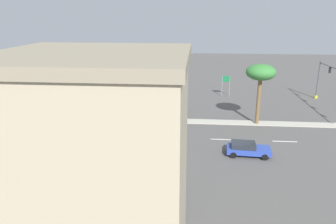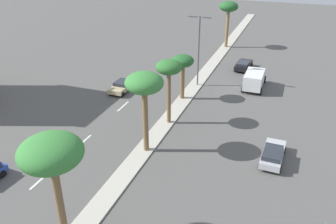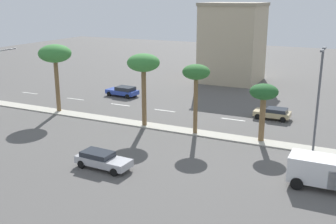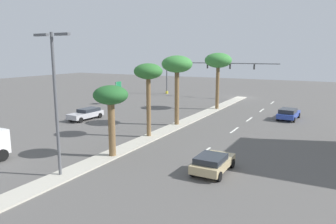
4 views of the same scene
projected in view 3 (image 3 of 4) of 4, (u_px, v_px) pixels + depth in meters
The scene contains 16 objects.
ground_plane at pixel (241, 140), 39.44m from camera, with size 160.00×160.00×0.00m, color #565451.
lane_stripe_rear at pixel (30, 93), 58.47m from camera, with size 0.20×2.80×0.01m, color silver.
lane_stripe_far at pixel (75, 99), 55.09m from camera, with size 0.20×2.80×0.01m, color silver.
lane_stripe_inboard at pixel (120, 105), 52.12m from camera, with size 0.20×2.80×0.01m, color silver.
lane_stripe_center at pixel (165, 111), 49.48m from camera, with size 0.20×2.80×0.01m, color silver.
lane_stripe_near at pixel (233, 119), 45.91m from camera, with size 0.20×2.80×0.01m, color silver.
commercial_building at pixel (233, 43), 65.13m from camera, with size 9.25×9.16×12.42m.
palm_tree_outboard at pixel (55, 55), 47.20m from camera, with size 3.79×3.79×7.91m.
palm_tree_rear at pixel (143, 65), 41.83m from camera, with size 3.37×3.37×7.61m.
palm_tree_trailing at pixel (196, 75), 39.46m from camera, with size 2.69×2.69×6.93m.
palm_tree_mid at pixel (264, 95), 37.70m from camera, with size 2.64×2.64×5.48m.
street_lamp_left at pixel (319, 91), 34.96m from camera, with size 2.90×0.24×9.11m.
sedan_blue_trailing at pixel (123, 91), 56.46m from camera, with size 2.33×4.56×1.38m.
sedan_tan_rear at pixel (273, 113), 45.95m from camera, with size 2.05×3.97×1.28m.
sedan_silver_far at pixel (102, 160), 32.75m from camera, with size 2.07×4.67×1.32m.
box_truck at pixel (327, 172), 29.12m from camera, with size 2.53×5.61×2.28m.
Camera 3 is at (36.58, 46.56, 13.31)m, focal length 43.71 mm.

